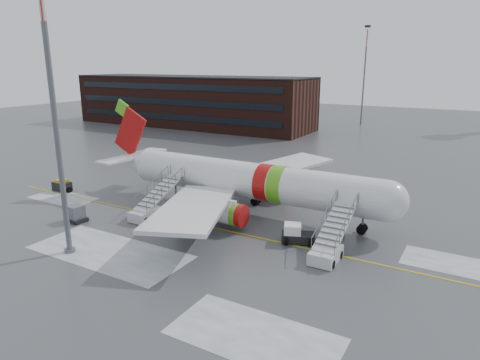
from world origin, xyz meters
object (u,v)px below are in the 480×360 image
Objects in this scene: airstair_aft at (150,207)px; uld_container at (76,214)px; baggage_tractor at (62,186)px; light_mast_near at (54,108)px; pushback_tug at (296,234)px; airliner at (242,180)px; airstair_fwd at (329,245)px.

airstair_aft reaches higher than uld_container.
light_mast_near reaches higher than baggage_tractor.
airstair_aft is 3.52× the size of uld_container.
airstair_aft is at bearing -174.23° from pushback_tug.
uld_container is (-12.77, -11.16, -2.64)m from airliner.
baggage_tractor is (-15.78, 1.64, -0.43)m from airstair_aft.
airliner is at bearing 41.14° from uld_container.
airstair_aft is 2.34× the size of pushback_tug.
airliner is 19.90m from light_mast_near.
airstair_aft is (-7.07, -6.54, -2.35)m from airliner.
airliner is 16.03× the size of uld_container.
airstair_fwd is at bearing -2.69° from baggage_tractor.
airstair_fwd is 2.67× the size of baggage_tractor.
airstair_fwd is at bearing 10.60° from uld_container.
light_mast_near reaches higher than uld_container.
baggage_tractor is (-10.08, 6.26, -0.14)m from uld_container.
light_mast_near reaches higher than airstair_fwd.
airstair_fwd is at bearing 27.09° from light_mast_near.
uld_container is at bearing -163.71° from pushback_tug.
pushback_tug reaches higher than uld_container.
pushback_tug is at bearing 16.29° from uld_container.
baggage_tractor is at bearing 179.87° from pushback_tug.
light_mast_near is at bearing -91.39° from airstair_aft.
pushback_tug is 1.14× the size of baggage_tractor.
light_mast_near is (-19.23, -9.84, 10.99)m from airstair_fwd.
pushback_tug is 1.51× the size of uld_container.
airliner is 12.13× the size of baggage_tractor.
uld_container is 0.09× the size of light_mast_near.
airliner reaches higher than baggage_tractor.
pushback_tug is 22.48m from light_mast_near.
pushback_tug is at bearing -0.13° from baggage_tractor.
light_mast_near is (-15.72, -11.40, 11.31)m from pushback_tug.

